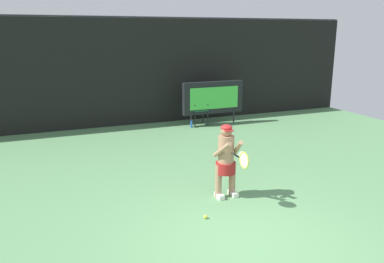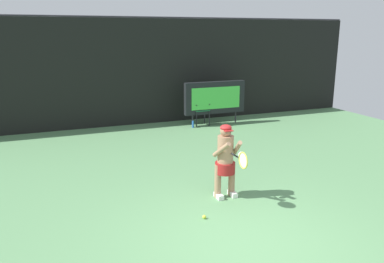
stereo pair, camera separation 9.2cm
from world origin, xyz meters
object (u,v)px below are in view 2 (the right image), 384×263
at_px(tennis_player, 226,158).
at_px(tennis_racket, 243,160).
at_px(umpire_chair, 200,107).
at_px(water_bottle, 193,124).
at_px(tennis_ball_loose, 204,217).
at_px(scoreboard, 215,98).

xyz_separation_m(tennis_player, tennis_racket, (0.05, -0.57, 0.13)).
relative_size(umpire_chair, tennis_player, 0.75).
relative_size(water_bottle, tennis_racket, 0.44).
relative_size(umpire_chair, tennis_ball_loose, 15.88).
bearing_deg(umpire_chair, scoreboard, -17.90).
xyz_separation_m(umpire_chair, tennis_ball_loose, (-2.67, -6.59, -0.58)).
xyz_separation_m(scoreboard, tennis_ball_loose, (-3.16, -6.43, -0.91)).
height_order(scoreboard, water_bottle, scoreboard).
relative_size(scoreboard, water_bottle, 8.30).
xyz_separation_m(tennis_player, tennis_ball_loose, (-0.76, -0.73, -0.75)).
bearing_deg(scoreboard, tennis_ball_loose, -116.17).
height_order(scoreboard, tennis_player, scoreboard).
height_order(umpire_chair, tennis_racket, umpire_chair).
distance_m(umpire_chair, tennis_racket, 6.69).
distance_m(scoreboard, water_bottle, 1.22).
bearing_deg(tennis_player, water_bottle, 74.59).
bearing_deg(scoreboard, tennis_racket, -110.56).
height_order(scoreboard, tennis_racket, scoreboard).
bearing_deg(water_bottle, umpire_chair, 40.43).
height_order(umpire_chair, tennis_player, tennis_player).
distance_m(tennis_racket, tennis_ball_loose, 1.21).
xyz_separation_m(water_bottle, tennis_ball_loose, (-2.28, -6.25, -0.09)).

